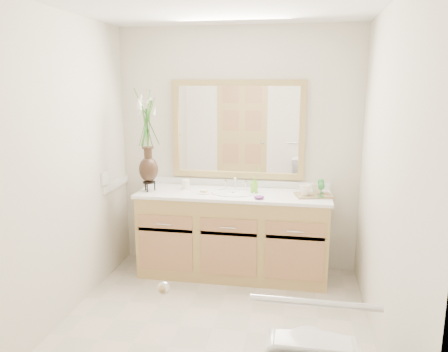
% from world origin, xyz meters
% --- Properties ---
extents(floor, '(2.60, 2.60, 0.00)m').
position_xyz_m(floor, '(0.00, 0.00, 0.00)').
color(floor, '#BCB6A1').
rests_on(floor, ground).
extents(wall_back, '(2.40, 0.02, 2.40)m').
position_xyz_m(wall_back, '(0.00, 1.30, 1.20)').
color(wall_back, beige).
rests_on(wall_back, floor).
extents(wall_front, '(2.40, 0.02, 2.40)m').
position_xyz_m(wall_front, '(0.00, -1.30, 1.20)').
color(wall_front, beige).
rests_on(wall_front, floor).
extents(wall_left, '(0.02, 2.60, 2.40)m').
position_xyz_m(wall_left, '(-1.20, 0.00, 1.20)').
color(wall_left, beige).
rests_on(wall_left, floor).
extents(wall_right, '(0.02, 2.60, 2.40)m').
position_xyz_m(wall_right, '(1.20, 0.00, 1.20)').
color(wall_right, beige).
rests_on(wall_right, floor).
extents(vanity, '(1.80, 0.55, 0.80)m').
position_xyz_m(vanity, '(0.00, 1.01, 0.40)').
color(vanity, tan).
rests_on(vanity, floor).
extents(counter, '(1.84, 0.57, 0.03)m').
position_xyz_m(counter, '(0.00, 1.01, 0.82)').
color(counter, white).
rests_on(counter, vanity).
extents(sink, '(0.38, 0.34, 0.23)m').
position_xyz_m(sink, '(0.00, 1.00, 0.78)').
color(sink, white).
rests_on(sink, counter).
extents(mirror, '(1.32, 0.04, 0.97)m').
position_xyz_m(mirror, '(0.00, 1.28, 1.41)').
color(mirror, white).
rests_on(mirror, wall_back).
extents(switch_plate, '(0.02, 0.12, 0.12)m').
position_xyz_m(switch_plate, '(-1.19, 0.76, 0.98)').
color(switch_plate, white).
rests_on(switch_plate, wall_left).
extents(door, '(0.80, 0.03, 2.00)m').
position_xyz_m(door, '(-0.30, -1.29, 1.00)').
color(door, tan).
rests_on(door, floor).
extents(grab_bar, '(0.55, 0.03, 0.03)m').
position_xyz_m(grab_bar, '(0.70, -1.27, 0.95)').
color(grab_bar, silver).
rests_on(grab_bar, wall_front).
extents(flower_vase, '(0.22, 0.22, 0.89)m').
position_xyz_m(flower_vase, '(-0.82, 0.94, 1.44)').
color(flower_vase, black).
rests_on(flower_vase, counter).
extents(tumbler, '(0.07, 0.07, 0.09)m').
position_xyz_m(tumbler, '(-0.49, 1.09, 0.88)').
color(tumbler, white).
rests_on(tumbler, counter).
extents(soap_dish, '(0.11, 0.11, 0.04)m').
position_xyz_m(soap_dish, '(-0.27, 0.92, 0.84)').
color(soap_dish, white).
rests_on(soap_dish, counter).
extents(soap_bottle, '(0.07, 0.07, 0.14)m').
position_xyz_m(soap_bottle, '(0.20, 1.06, 0.90)').
color(soap_bottle, '#71CC30').
rests_on(soap_bottle, counter).
extents(purple_dish, '(0.11, 0.10, 0.03)m').
position_xyz_m(purple_dish, '(0.27, 0.82, 0.85)').
color(purple_dish, '#672776').
rests_on(purple_dish, counter).
extents(tray, '(0.37, 0.29, 0.02)m').
position_xyz_m(tray, '(0.75, 1.01, 0.84)').
color(tray, olive).
rests_on(tray, counter).
extents(mug_left, '(0.13, 0.13, 0.11)m').
position_xyz_m(mug_left, '(0.67, 0.97, 0.90)').
color(mug_left, white).
rests_on(mug_left, tray).
extents(mug_right, '(0.14, 0.14, 0.11)m').
position_xyz_m(mug_right, '(0.78, 1.05, 0.90)').
color(mug_right, white).
rests_on(mug_right, tray).
extents(goblet_front, '(0.06, 0.06, 0.14)m').
position_xyz_m(goblet_front, '(0.82, 0.94, 0.94)').
color(goblet_front, '#256F2B').
rests_on(goblet_front, tray).
extents(goblet_back, '(0.06, 0.06, 0.14)m').
position_xyz_m(goblet_back, '(0.82, 1.08, 0.94)').
color(goblet_back, '#256F2B').
rests_on(goblet_back, tray).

